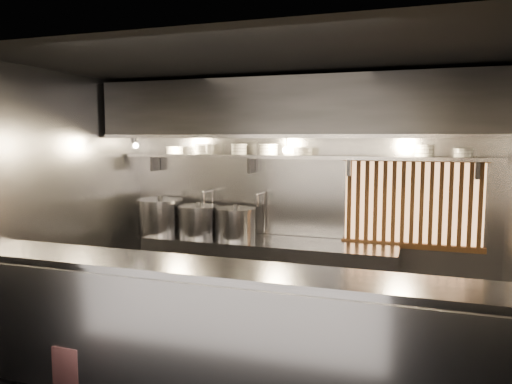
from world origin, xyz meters
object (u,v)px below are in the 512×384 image
Objects in this scene: pendant_bulb at (286,150)px; heat_lamp at (134,141)px; stock_pot_left at (160,216)px; stock_pot_right at (236,223)px; stock_pot_mid at (198,220)px.

heat_lamp is at bearing -169.00° from pendant_bulb.
stock_pot_left is 1.06m from stock_pot_right.
pendant_bulb reaches higher than stock_pot_left.
heat_lamp is 1.58m from stock_pot_right.
stock_pot_right is (0.50, -0.01, -0.00)m from stock_pot_mid.
stock_pot_mid is at bearing 178.42° from stock_pot_right.
stock_pot_mid is at bearing 22.18° from heat_lamp.
stock_pot_right is at bearing 12.70° from heat_lamp.
pendant_bulb is at bearing 3.37° from stock_pot_mid.
pendant_bulb is (1.80, 0.35, -0.11)m from heat_lamp.
pendant_bulb is at bearing 11.00° from heat_lamp.
heat_lamp is at bearing -157.82° from stock_pot_mid.
stock_pot_left reaches higher than stock_pot_right.
heat_lamp is 0.50× the size of stock_pot_left.
stock_pot_left is at bearing 177.53° from stock_pot_right.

